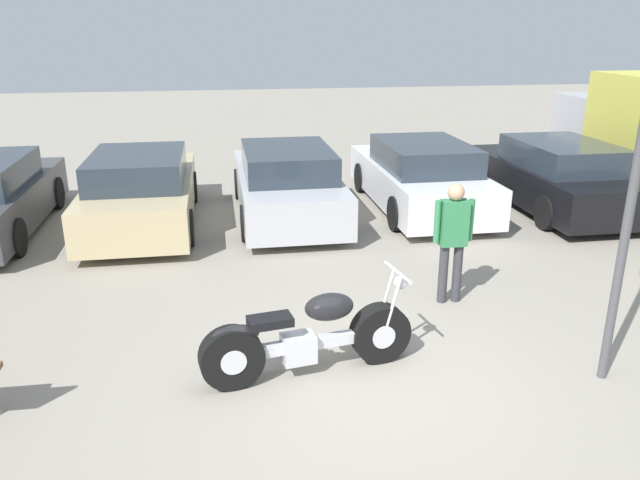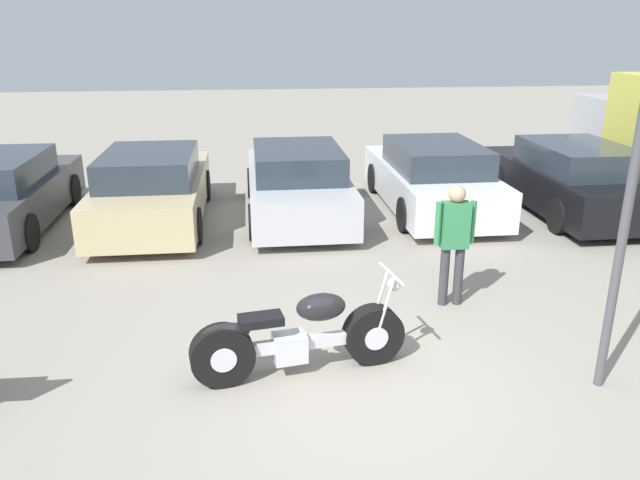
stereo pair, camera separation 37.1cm
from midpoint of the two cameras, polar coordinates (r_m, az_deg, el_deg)
name	(u,v)px [view 2 (the right image)]	position (r m, az deg, el deg)	size (l,w,h in m)	color
ground_plane	(361,386)	(6.47, 5.44, -13.19)	(60.00, 60.00, 0.00)	gray
motorcycle	(298,337)	(6.46, -0.37, -8.89)	(2.25, 0.75, 1.02)	black
parked_car_dark_grey	(0,194)	(12.22, -26.46, 3.80)	(1.84, 4.39, 1.33)	#3D3D42
parked_car_champagne	(153,189)	(11.64, -14.15, 4.57)	(1.84, 4.39, 1.33)	#C6B284
parked_car_silver	(297,183)	(11.69, -1.21, 5.22)	(1.84, 4.39, 1.33)	#BCBCC1
parked_car_white	(431,178)	(12.32, 11.02, 5.59)	(1.84, 4.39, 1.33)	white
parked_car_black	(570,179)	(13.01, 22.65, 5.18)	(1.84, 4.39, 1.33)	black
person_standing	(454,236)	(8.03, 13.47, 0.35)	(0.52, 0.21, 1.58)	#38383D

